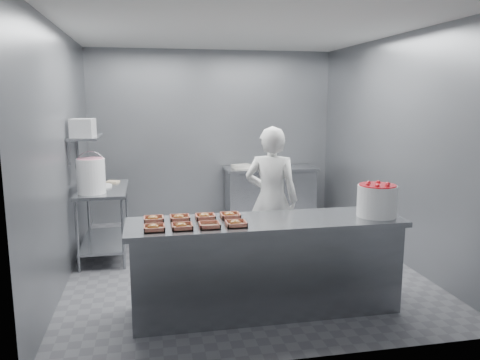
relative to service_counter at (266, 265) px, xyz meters
name	(u,v)px	position (x,y,z in m)	size (l,w,h in m)	color
floor	(239,262)	(0.00, 1.35, -0.45)	(4.50, 4.50, 0.00)	#4C4C51
ceiling	(239,30)	(0.00, 1.35, 2.35)	(4.50, 4.50, 0.00)	white
wall_back	(213,136)	(0.00, 3.60, 0.95)	(4.00, 0.04, 2.80)	slate
wall_left	(63,155)	(-2.00, 1.35, 0.95)	(0.04, 4.50, 2.80)	slate
wall_right	(392,148)	(2.00, 1.35, 0.95)	(0.04, 4.50, 2.80)	slate
service_counter	(266,265)	(0.00, 0.00, 0.00)	(2.60, 0.70, 0.90)	slate
prep_table	(104,211)	(-1.65, 1.95, 0.14)	(0.60, 1.20, 0.90)	slate
back_counter	(270,194)	(0.90, 3.25, 0.00)	(1.50, 0.60, 0.90)	slate
wall_shelf	(86,137)	(-1.82, 1.95, 1.10)	(0.35, 0.90, 0.03)	slate
tray_0	(154,228)	(-1.04, -0.15, 0.47)	(0.19, 0.18, 0.06)	tan
tray_1	(182,226)	(-0.80, -0.15, 0.47)	(0.19, 0.18, 0.06)	tan
tray_2	(209,225)	(-0.56, -0.15, 0.47)	(0.19, 0.18, 0.04)	tan
tray_3	(236,223)	(-0.32, -0.15, 0.47)	(0.19, 0.18, 0.06)	tan
tray_4	(153,219)	(-1.04, 0.15, 0.47)	(0.19, 0.18, 0.06)	tan
tray_5	(180,218)	(-0.80, 0.15, 0.47)	(0.19, 0.18, 0.06)	tan
tray_6	(205,216)	(-0.56, 0.15, 0.47)	(0.19, 0.18, 0.06)	tan
tray_7	(230,215)	(-0.32, 0.15, 0.47)	(0.19, 0.18, 0.06)	tan
worker	(271,199)	(0.34, 1.06, 0.40)	(0.62, 0.41, 1.71)	silver
strawberry_tub	(377,199)	(1.08, -0.07, 0.61)	(0.38, 0.38, 0.31)	white
glaze_bucket	(91,175)	(-1.74, 1.62, 0.67)	(0.35, 0.33, 0.51)	white
bucket_lid	(100,186)	(-1.69, 2.02, 0.46)	(0.31, 0.31, 0.02)	white
rag	(113,182)	(-1.55, 2.30, 0.46)	(0.16, 0.13, 0.02)	#CCB28C
appliance	(83,128)	(-1.82, 1.72, 1.22)	(0.26, 0.29, 0.22)	gray
paper_stack	(242,166)	(0.43, 3.25, 0.48)	(0.30, 0.22, 0.06)	silver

